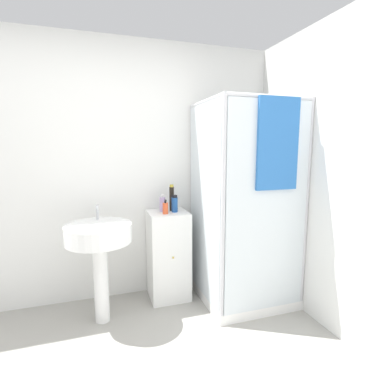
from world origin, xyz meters
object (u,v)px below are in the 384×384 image
Objects in this scene: sink at (99,243)px; shampoo_bottle_tall_black at (172,198)px; shampoo_bottle_blue at (175,204)px; soap_dispenser at (165,208)px; lotion_bottle_white at (162,204)px.

shampoo_bottle_tall_black is (0.70, 0.28, 0.30)m from sink.
shampoo_bottle_tall_black is 0.08m from shampoo_bottle_blue.
sink is 3.83× the size of shampoo_bottle_tall_black.
shampoo_bottle_tall_black is at bearing 51.66° from soap_dispenser.
sink is at bearing -163.63° from shampoo_bottle_blue.
shampoo_bottle_tall_black is 0.11m from lotion_bottle_white.
soap_dispenser is 0.11m from shampoo_bottle_blue.
lotion_bottle_white is (-0.00, 0.12, 0.02)m from soap_dispenser.
shampoo_bottle_tall_black is at bearing 21.59° from sink.
shampoo_bottle_tall_black is at bearing -2.21° from lotion_bottle_white.
sink is at bearing -158.41° from shampoo_bottle_tall_black.
sink is at bearing -165.10° from soap_dispenser.
soap_dispenser is 0.52× the size of shampoo_bottle_tall_black.
soap_dispenser is at bearing -155.35° from shampoo_bottle_blue.
shampoo_bottle_blue is (0.10, 0.05, 0.03)m from soap_dispenser.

